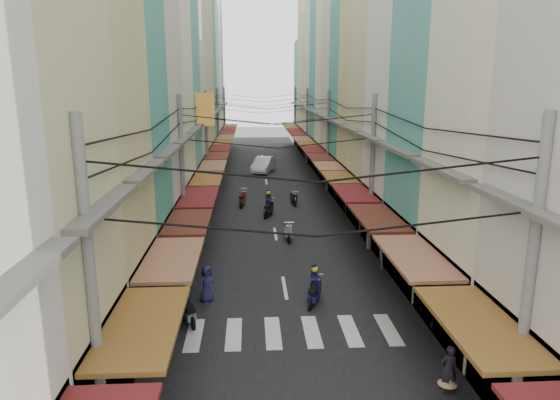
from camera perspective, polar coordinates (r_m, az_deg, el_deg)
name	(u,v)px	position (r m, az deg, el deg)	size (l,w,h in m)	color
ground	(282,271)	(23.98, 0.20, -8.15)	(160.00, 160.00, 0.00)	slate
road	(267,186)	(43.20, -1.48, 1.57)	(10.00, 80.00, 0.02)	black
sidewalk_left	(191,187)	(43.47, -10.08, 1.47)	(3.00, 80.00, 0.06)	gray
sidewalk_right	(341,185)	(43.89, 7.03, 1.69)	(3.00, 80.00, 0.06)	gray
crosswalk	(292,332)	(18.53, 1.43, -14.85)	(7.55, 2.40, 0.01)	silver
building_row_left	(162,69)	(39.39, -13.36, 14.40)	(7.80, 67.67, 23.70)	silver
building_row_right	(372,74)	(39.84, 10.43, 13.99)	(7.80, 68.98, 22.59)	teal
utility_poles	(269,113)	(37.38, -1.27, 9.93)	(10.20, 66.13, 8.20)	gray
white_car	(264,172)	(50.16, -1.89, 3.20)	(5.41, 2.12, 1.91)	white
bicycle	(443,275)	(24.79, 18.10, -8.11)	(0.64, 1.72, 1.18)	black
moving_scooters	(266,233)	(28.07, -1.56, -3.80)	(5.92, 20.02, 1.85)	black
parked_scooters	(390,283)	(21.95, 12.50, -9.20)	(13.12, 13.84, 1.00)	black
pedestrians	(189,230)	(27.33, -10.32, -3.41)	(11.87, 21.43, 2.22)	black
market_umbrella	(455,250)	(20.91, 19.34, -5.44)	(2.50, 2.50, 2.63)	#B2B2B7
traffic_sign	(383,224)	(23.93, 11.73, -2.66)	(0.10, 0.69, 3.13)	gray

